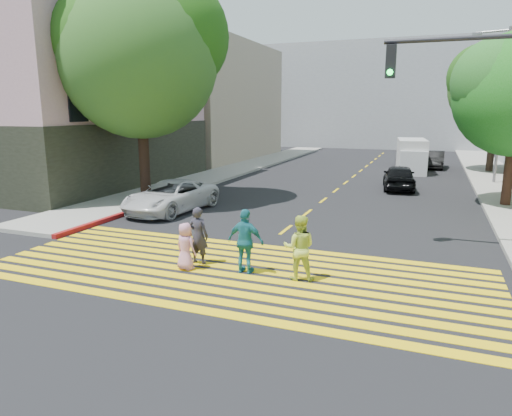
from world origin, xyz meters
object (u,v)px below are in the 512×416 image
Objects in this scene: pedestrian_man at (198,236)px; white_van at (411,157)px; pedestrian_child at (186,246)px; pedestrian_woman at (299,248)px; silver_car at (412,156)px; pedestrian_extra at (246,241)px; traffic_signal at (499,108)px; dark_car_parked at (434,160)px; tree_right_far at (500,81)px; white_sedan at (171,196)px; dark_car_near at (399,177)px; tree_left at (141,51)px.

white_van is (4.55, 22.97, 0.28)m from pedestrian_man.
pedestrian_man is 1.26× the size of pedestrian_child.
silver_car is at bearing -105.80° from pedestrian_woman.
traffic_signal reaches higher than pedestrian_extra.
pedestrian_child is 27.37m from dark_car_parked.
silver_car is (4.52, 28.53, 0.04)m from pedestrian_child.
pedestrian_woman is at bearing -95.09° from dark_car_parked.
dark_car_parked is 0.77× the size of white_van.
pedestrian_man is at bearing -107.57° from white_van.
pedestrian_child is at bearing -111.49° from tree_right_far.
white_sedan is 12.59m from traffic_signal.
traffic_signal is at bearing -153.13° from pedestrian_woman.
pedestrian_woman is 0.33× the size of white_van.
pedestrian_child is 0.75× the size of pedestrian_extra.
traffic_signal is at bearing -84.58° from dark_car_parked.
pedestrian_child is 0.32× the size of dark_car_near.
pedestrian_extra is at bearing -11.52° from pedestrian_woman.
white_sedan is 1.18× the size of dark_car_near.
dark_car_near is 12.91m from silver_car.
tree_right_far reaches higher than dark_car_parked.
pedestrian_extra is at bearing -39.05° from white_sedan.
tree_left reaches higher than dark_car_near.
pedestrian_woman is at bearing -37.80° from tree_left.
pedestrian_woman reaches higher than pedestrian_man.
tree_left is 1.12× the size of tree_right_far.
tree_left is 2.02× the size of white_van.
pedestrian_woman is (2.96, -0.18, 0.02)m from pedestrian_man.
traffic_signal reaches higher than pedestrian_child.
tree_left is 11.91m from pedestrian_child.
tree_right_far is 1.92× the size of silver_car.
dark_car_near reaches higher than white_sedan.
dark_car_parked is (6.09, 26.10, -0.17)m from pedestrian_man.
tree_right_far is at bearing 82.51° from traffic_signal.
white_sedan is at bearing -40.14° from pedestrian_child.
pedestrian_extra is at bearing -42.56° from tree_left.
pedestrian_extra is at bearing -103.82° from white_van.
silver_car is 0.94× the size of white_van.
dark_car_parked is at bearing -109.61° from pedestrian_woman.
pedestrian_woman is at bearing -157.34° from pedestrian_child.
tree_left is 6.09× the size of pedestrian_woman.
pedestrian_child is (-0.09, -0.56, -0.17)m from pedestrian_man.
dark_car_near is (2.79, 15.26, -0.17)m from pedestrian_extra.
pedestrian_extra reaches higher than dark_car_parked.
tree_left is 2.13× the size of white_sedan.
tree_right_far is 26.49m from pedestrian_extra.
tree_left is 12.54m from pedestrian_extra.
tree_left is at bearing 164.22° from traffic_signal.
pedestrian_woman is 6.89m from traffic_signal.
pedestrian_man reaches higher than dark_car_parked.
silver_car is at bearing 133.40° from dark_car_parked.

